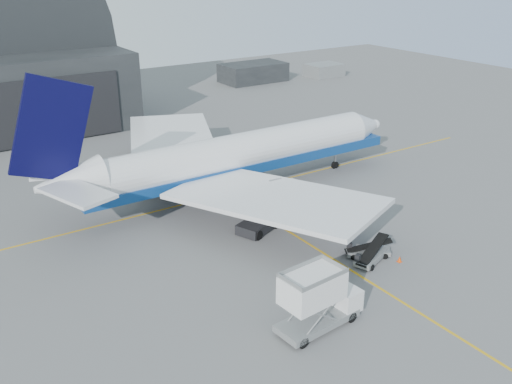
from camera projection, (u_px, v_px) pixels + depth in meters
ground at (341, 264)px, 51.74m from camera, size 200.00×200.00×0.00m
taxi_lines at (263, 215)px, 61.46m from camera, size 80.00×42.12×0.02m
distant_bldg_a at (253, 81)px, 126.50m from camera, size 14.00×8.00×4.00m
distant_bldg_b at (324, 76)px, 132.14m from camera, size 8.00×6.00×2.80m
airliner at (230, 157)px, 65.04m from camera, size 47.07×45.65×16.52m
catering_truck at (318, 300)px, 42.04m from camera, size 7.17×3.17×4.80m
pushback_tug at (259, 223)px, 57.82m from camera, size 5.13×4.03×2.09m
belt_loader_a at (372, 255)px, 52.06m from camera, size 4.87×3.06×1.84m
belt_loader_b at (367, 251)px, 52.98m from camera, size 4.18×3.25×1.64m
traffic_cone at (400, 259)px, 52.02m from camera, size 0.40×0.40×0.57m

